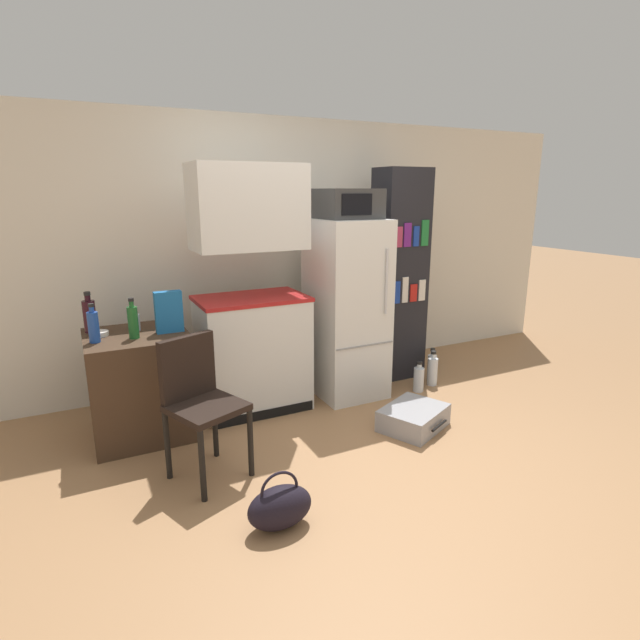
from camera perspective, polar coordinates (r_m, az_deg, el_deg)
name	(u,v)px	position (r m, az deg, el deg)	size (l,w,h in m)	color
ground_plane	(387,470)	(3.42, 7.68, -16.62)	(24.00, 24.00, 0.00)	#A3754C
wall_back	(291,251)	(4.81, -3.33, 7.86)	(6.40, 0.10, 2.40)	silver
side_table	(141,384)	(3.92, -19.81, -6.91)	(0.70, 0.68, 0.77)	#422D1E
kitchen_hutch	(251,302)	(4.02, -7.87, 2.04)	(0.87, 0.55, 1.96)	silver
refrigerator	(346,309)	(4.34, 3.01, 1.31)	(0.56, 0.67, 1.54)	silver
microwave	(348,204)	(4.22, 3.18, 13.13)	(0.47, 0.45, 0.24)	#333333
bookshelf	(399,276)	(4.77, 9.01, 4.99)	(0.46, 0.34, 1.96)	black
bottle_amber_beer	(168,315)	(3.90, -16.99, 0.52)	(0.07, 0.07, 0.21)	brown
bottle_wine_dark	(90,315)	(3.95, -24.84, 0.49)	(0.09, 0.09, 0.30)	black
bottle_clear_short	(135,322)	(3.88, -20.43, -0.20)	(0.08, 0.08, 0.16)	silver
bottle_blue_soda	(93,326)	(3.67, -24.47, -0.64)	(0.07, 0.07, 0.27)	#1E47A3
bottle_green_tall	(133,321)	(3.67, -20.59, -0.15)	(0.07, 0.07, 0.28)	#1E6028
bowl	(100,334)	(3.84, -23.88, -1.43)	(0.12, 0.12, 0.03)	silver
cereal_box	(169,312)	(3.73, -16.90, 0.89)	(0.19, 0.07, 0.30)	#1E66A8
chair	(198,394)	(3.22, -13.76, -8.20)	(0.52, 0.52, 0.89)	black
suitcase_large_flat	(414,418)	(3.94, 10.64, -10.91)	(0.61, 0.56, 0.17)	#99999E
handbag	(280,507)	(2.85, -4.61, -20.50)	(0.36, 0.20, 0.33)	black
water_bottle_front	(433,371)	(4.78, 12.74, -5.67)	(0.09, 0.09, 0.33)	silver
water_bottle_middle	(419,379)	(4.61, 11.22, -6.60)	(0.09, 0.09, 0.28)	silver
water_bottle_back	(432,367)	(4.90, 12.67, -5.22)	(0.09, 0.09, 0.32)	silver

